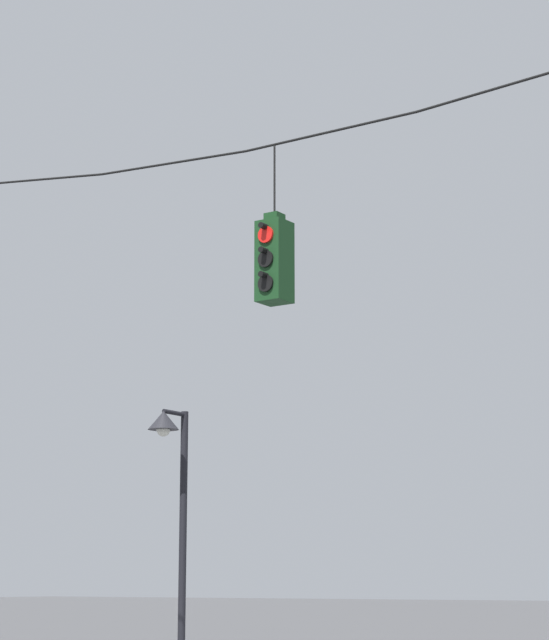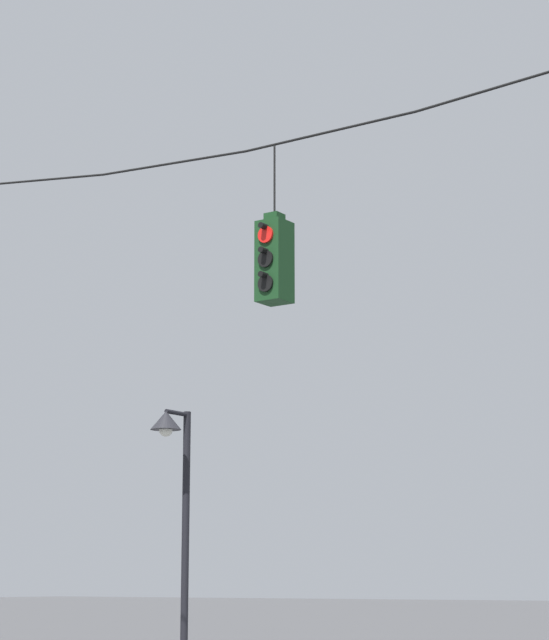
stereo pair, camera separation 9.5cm
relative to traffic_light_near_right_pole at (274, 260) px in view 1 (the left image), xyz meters
name	(u,v)px [view 1 (the left image)]	position (x,y,z in m)	size (l,w,h in m)	color
span_wire	(327,110)	(0.74, 0.01, 1.70)	(16.17, 0.03, 0.86)	black
traffic_light_near_right_pole	(274,260)	(0.00, 0.00, 0.00)	(0.34, 0.46, 1.92)	#143819
street_lamp	(172,477)	(-4.51, 3.83, -2.05)	(0.49, 0.85, 4.41)	black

